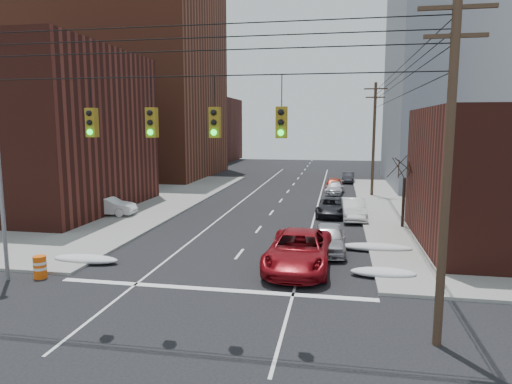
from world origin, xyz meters
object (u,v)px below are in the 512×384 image
at_px(parked_car_e, 334,185).
at_px(construction_barrel, 40,267).
at_px(parked_car_d, 335,188).
at_px(parked_car_f, 348,177).
at_px(lot_car_b, 130,188).
at_px(parked_car_a, 329,238).
at_px(parked_car_b, 353,209).
at_px(lot_car_a, 107,206).
at_px(red_pickup, 299,250).
at_px(lot_car_d, 77,191).
at_px(lot_car_c, 85,197).
at_px(parked_car_c, 332,207).

relative_size(parked_car_e, construction_barrel, 4.26).
relative_size(parked_car_d, parked_car_f, 1.06).
bearing_deg(parked_car_f, lot_car_b, -142.98).
distance_m(parked_car_a, parked_car_b, 9.34).
bearing_deg(construction_barrel, lot_car_a, 106.24).
xyz_separation_m(parked_car_b, parked_car_e, (-1.60, 13.93, -0.02)).
bearing_deg(parked_car_b, lot_car_b, 157.44).
xyz_separation_m(red_pickup, construction_barrel, (-11.62, -3.59, -0.37)).
relative_size(parked_car_a, construction_barrel, 4.42).
relative_size(lot_car_a, lot_car_b, 0.89).
bearing_deg(lot_car_d, construction_barrel, -150.74).
xyz_separation_m(red_pickup, lot_car_d, (-22.30, 16.93, -0.03)).
bearing_deg(construction_barrel, lot_car_d, 117.51).
height_order(lot_car_b, construction_barrel, lot_car_b).
bearing_deg(construction_barrel, red_pickup, 17.17).
bearing_deg(lot_car_a, parked_car_a, -116.42).
height_order(parked_car_d, lot_car_c, lot_car_c).
xyz_separation_m(parked_car_b, parked_car_f, (0.00, 22.18, -0.13)).
distance_m(parked_car_e, lot_car_a, 23.55).
bearing_deg(lot_car_d, parked_car_b, -98.43).
height_order(parked_car_d, parked_car_e, parked_car_e).
distance_m(lot_car_a, lot_car_b, 10.14).
bearing_deg(construction_barrel, parked_car_f, 69.06).
relative_size(parked_car_a, parked_car_e, 1.04).
xyz_separation_m(parked_car_a, lot_car_b, (-19.76, 16.53, 0.04)).
xyz_separation_m(lot_car_b, lot_car_c, (-1.13, -6.18, 0.05)).
bearing_deg(lot_car_c, parked_car_b, -114.04).
bearing_deg(construction_barrel, parked_car_b, 47.57).
bearing_deg(parked_car_e, parked_car_d, -84.54).
xyz_separation_m(parked_car_b, parked_car_c, (-1.60, 1.24, -0.11)).
height_order(parked_car_c, parked_car_f, parked_car_c).
bearing_deg(parked_car_d, lot_car_c, -146.11).
xyz_separation_m(parked_car_d, lot_car_b, (-19.85, -5.35, 0.22)).
bearing_deg(construction_barrel, parked_car_c, 52.93).
distance_m(parked_car_b, lot_car_a, 18.71).
height_order(lot_car_a, lot_car_b, lot_car_a).
relative_size(parked_car_d, lot_car_a, 0.96).
height_order(parked_car_a, parked_car_e, parked_car_a).
xyz_separation_m(parked_car_a, parked_car_f, (1.60, 31.38, -0.14)).
xyz_separation_m(parked_car_d, parked_car_e, (-0.09, 1.24, 0.15)).
height_order(parked_car_c, lot_car_b, lot_car_b).
xyz_separation_m(red_pickup, parked_car_a, (1.38, 3.19, -0.12)).
xyz_separation_m(parked_car_e, construction_barrel, (-13.00, -29.91, -0.22)).
distance_m(red_pickup, lot_car_d, 28.00).
distance_m(parked_car_b, parked_car_f, 22.18).
distance_m(parked_car_c, lot_car_b, 20.68).
distance_m(parked_car_c, construction_barrel, 21.57).
bearing_deg(lot_car_b, lot_car_a, 172.03).
relative_size(lot_car_b, lot_car_c, 0.98).
relative_size(parked_car_b, parked_car_e, 1.06).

